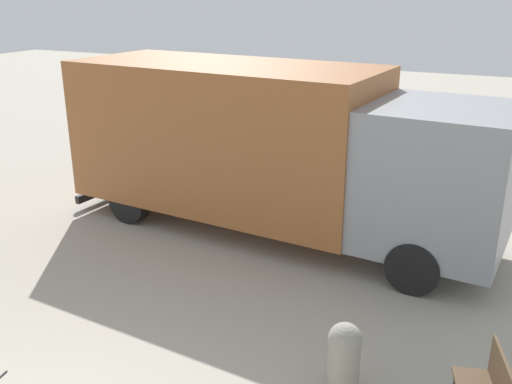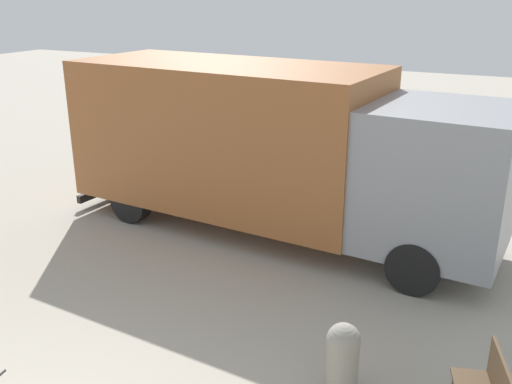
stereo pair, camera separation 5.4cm
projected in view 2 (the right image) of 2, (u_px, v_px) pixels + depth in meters
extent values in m
cube|color=#99592D|center=(228.00, 134.00, 10.69)|extent=(5.85, 2.86, 2.61)
cube|color=gray|center=(439.00, 176.00, 8.89)|extent=(2.35, 2.51, 2.22)
cube|color=black|center=(119.00, 184.00, 12.56)|extent=(0.27, 2.34, 0.16)
cylinder|color=black|center=(447.00, 220.00, 10.14)|extent=(0.84, 0.34, 0.82)
cylinder|color=black|center=(414.00, 268.00, 8.39)|extent=(0.84, 0.34, 0.82)
cylinder|color=black|center=(196.00, 172.00, 12.74)|extent=(0.84, 0.34, 0.82)
cylinder|color=black|center=(131.00, 202.00, 11.00)|extent=(0.84, 0.34, 0.82)
cylinder|color=gray|center=(342.00, 366.00, 6.30)|extent=(0.36, 0.36, 0.68)
sphere|color=gray|center=(344.00, 340.00, 6.19)|extent=(0.38, 0.38, 0.38)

